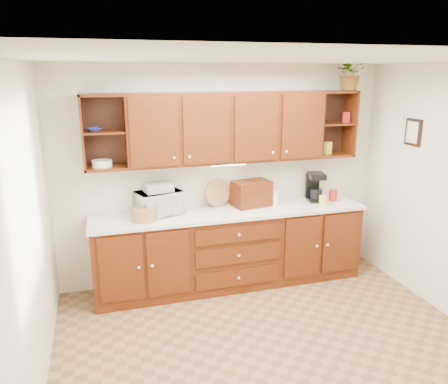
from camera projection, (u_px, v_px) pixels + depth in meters
floor at (277, 353)px, 4.03m from camera, size 4.00×4.00×0.00m
ceiling at (287, 59)px, 3.34m from camera, size 4.00×4.00×0.00m
back_wall at (223, 175)px, 5.30m from camera, size 4.00×0.00×4.00m
left_wall at (25, 245)px, 3.14m from camera, size 0.00×3.50×3.50m
base_cabinets at (230, 249)px, 5.25m from camera, size 3.20×0.60×0.90m
countertop at (231, 212)px, 5.12m from camera, size 3.24×0.64×0.04m
upper_cabinets at (228, 127)px, 5.00m from camera, size 3.20×0.33×0.80m
undercabinet_light at (229, 164)px, 5.06m from camera, size 0.40×0.05×0.02m
framed_picture at (413, 132)px, 4.91m from camera, size 0.03×0.24×0.30m
wicker_basket at (144, 214)px, 4.73m from camera, size 0.27×0.27×0.15m
microwave at (159, 203)px, 4.93m from camera, size 0.57×0.46×0.27m
towel_stack at (158, 187)px, 4.88m from camera, size 0.34×0.27×0.09m
wine_bottle at (155, 201)px, 4.92m from camera, size 0.08×0.08×0.32m
woven_tray at (218, 205)px, 5.27m from camera, size 0.35×0.19×0.34m
bread_box at (251, 193)px, 5.25m from camera, size 0.48×0.35×0.31m
mug_tree at (243, 204)px, 5.22m from camera, size 0.21×0.23×0.27m
canister_red at (333, 196)px, 5.47m from camera, size 0.12×0.12×0.14m
canister_white at (276, 198)px, 5.28m from camera, size 0.11×0.11×0.18m
canister_yellow at (323, 200)px, 5.31m from camera, size 0.12×0.12×0.11m
coffee_maker at (315, 187)px, 5.46m from camera, size 0.24×0.28×0.36m
bowl_stack at (94, 130)px, 4.58m from camera, size 0.20×0.20×0.04m
plate_stack at (102, 163)px, 4.69m from camera, size 0.23×0.23×0.07m
pantry_box_yellow at (328, 148)px, 5.41m from camera, size 0.10×0.09×0.15m
pantry_box_red at (346, 117)px, 5.37m from camera, size 0.10×0.10×0.13m
potted_plant at (351, 73)px, 5.19m from camera, size 0.42×0.38×0.40m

